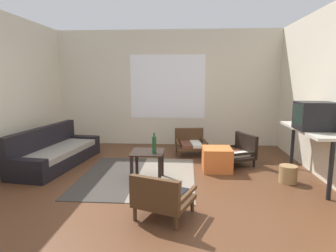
{
  "coord_description": "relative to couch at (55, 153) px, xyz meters",
  "views": [
    {
      "loc": [
        0.49,
        -3.89,
        1.58
      ],
      "look_at": [
        0.14,
        1.13,
        0.76
      ],
      "focal_mm": 31.02,
      "sensor_mm": 36.0,
      "label": 1
    }
  ],
  "objects": [
    {
      "name": "ground_plane",
      "position": [
        1.95,
        -1.15,
        -0.22
      ],
      "size": [
        7.8,
        7.8,
        0.0
      ],
      "primitive_type": "plane",
      "color": "#56331E"
    },
    {
      "name": "far_wall_with_window",
      "position": [
        1.95,
        1.91,
        1.13
      ],
      "size": [
        5.6,
        0.13,
        2.7
      ],
      "color": "beige",
      "rests_on": "ground"
    },
    {
      "name": "area_rug",
      "position": [
        1.64,
        -0.53,
        -0.21
      ],
      "size": [
        1.83,
        2.1,
        0.01
      ],
      "color": "#38332D",
      "rests_on": "ground"
    },
    {
      "name": "couch",
      "position": [
        0.0,
        0.0,
        0.0
      ],
      "size": [
        0.97,
        2.11,
        0.7
      ],
      "color": "black",
      "rests_on": "ground"
    },
    {
      "name": "coffee_table",
      "position": [
        1.82,
        -0.71,
        0.14
      ],
      "size": [
        0.5,
        0.52,
        0.47
      ],
      "color": "black",
      "rests_on": "ground"
    },
    {
      "name": "armchair_by_window",
      "position": [
        2.49,
        0.97,
        0.03
      ],
      "size": [
        0.7,
        0.7,
        0.52
      ],
      "color": "#472D19",
      "rests_on": "ground"
    },
    {
      "name": "armchair_striped_foreground",
      "position": [
        2.15,
        -1.94,
        0.04
      ],
      "size": [
        0.76,
        0.75,
        0.54
      ],
      "color": "#472D19",
      "rests_on": "ground"
    },
    {
      "name": "armchair_corner",
      "position": [
        3.36,
        0.28,
        0.02
      ],
      "size": [
        0.83,
        0.82,
        0.56
      ],
      "color": "black",
      "rests_on": "ground"
    },
    {
      "name": "ottoman_orange",
      "position": [
        2.95,
        -0.12,
        -0.02
      ],
      "size": [
        0.5,
        0.5,
        0.4
      ],
      "primitive_type": "cube",
      "rotation": [
        0.0,
        0.0,
        0.03
      ],
      "color": "#D1662D",
      "rests_on": "ground"
    },
    {
      "name": "console_shelf",
      "position": [
        4.3,
        -0.57,
        0.52
      ],
      "size": [
        0.44,
        1.52,
        0.83
      ],
      "color": "beige",
      "rests_on": "ground"
    },
    {
      "name": "crt_television",
      "position": [
        4.3,
        -0.68,
        0.82
      ],
      "size": [
        0.51,
        0.43,
        0.41
      ],
      "color": "black",
      "rests_on": "console_shelf"
    },
    {
      "name": "clay_vase",
      "position": [
        4.3,
        -0.31,
        0.72
      ],
      "size": [
        0.23,
        0.23,
        0.29
      ],
      "color": "#935B38",
      "rests_on": "console_shelf"
    },
    {
      "name": "glass_bottle",
      "position": [
        1.94,
        -0.81,
        0.38
      ],
      "size": [
        0.06,
        0.06,
        0.31
      ],
      "color": "#194723",
      "rests_on": "coffee_table"
    },
    {
      "name": "wicker_basket",
      "position": [
        3.98,
        -0.65,
        -0.08
      ],
      "size": [
        0.27,
        0.27,
        0.27
      ],
      "primitive_type": "cylinder",
      "color": "#9E7A4C",
      "rests_on": "ground"
    }
  ]
}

